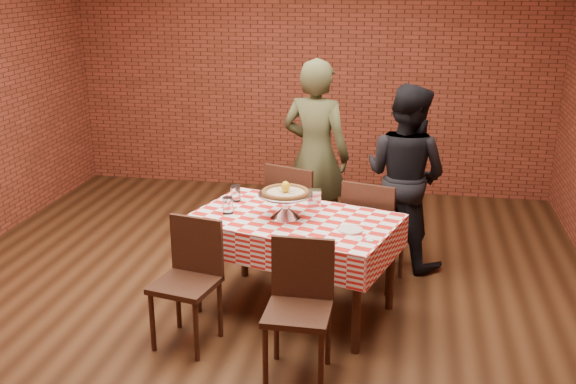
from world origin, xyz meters
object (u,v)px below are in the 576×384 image
object	(u,v)px
pizza	(286,193)
chair_far_right	(374,231)
water_glass_left	(228,205)
diner_olive	(316,156)
pizza_stand	(286,205)
chair_near_left	(185,286)
chair_far_left	(300,213)
water_glass_right	(236,193)
diner_black	(405,176)
table	(294,265)
condiment_caddy	(315,198)
chair_near_right	(298,314)

from	to	relation	value
pizza	chair_far_right	size ratio (longest dim) A/B	0.38
water_glass_left	diner_olive	bearing A→B (deg)	69.97
diner_olive	pizza_stand	bearing A→B (deg)	103.41
chair_near_left	chair_far_left	world-z (taller)	chair_far_left
water_glass_right	chair_near_left	distance (m)	0.98
diner_black	table	bearing A→B (deg)	83.74
water_glass_right	diner_olive	world-z (taller)	diner_olive
pizza_stand	water_glass_right	world-z (taller)	pizza_stand
chair_far_left	chair_far_right	world-z (taller)	chair_far_left
water_glass_right	condiment_caddy	size ratio (longest dim) A/B	0.90
water_glass_right	chair_near_left	xyz separation A→B (m)	(-0.13, -0.90, -0.38)
water_glass_right	chair_near_left	size ratio (longest dim) A/B	0.14
diner_olive	chair_far_left	bearing A→B (deg)	94.55
pizza	condiment_caddy	distance (m)	0.34
pizza_stand	chair_near_left	world-z (taller)	pizza_stand
pizza_stand	water_glass_left	distance (m)	0.44
table	pizza	xyz separation A→B (m)	(-0.06, -0.01, 0.57)
chair_near_left	condiment_caddy	bearing A→B (deg)	60.35
condiment_caddy	chair_far_left	size ratio (longest dim) A/B	0.15
water_glass_left	chair_far_right	bearing A→B (deg)	29.54
pizza	chair_near_left	bearing A→B (deg)	-133.62
water_glass_right	diner_olive	distance (m)	1.12
chair_far_left	diner_black	distance (m)	0.96
pizza_stand	water_glass_right	size ratio (longest dim) A/B	3.31
chair_far_left	chair_far_right	xyz separation A→B (m)	(0.66, -0.29, -0.01)
pizza	water_glass_right	xyz separation A→B (m)	(-0.45, 0.29, -0.13)
chair_far_left	diner_olive	bearing A→B (deg)	-81.35
chair_near_left	chair_far_left	distance (m)	1.60
pizza	diner_black	size ratio (longest dim) A/B	0.22
condiment_caddy	diner_black	size ratio (longest dim) A/B	0.09
condiment_caddy	diner_black	bearing A→B (deg)	44.08
condiment_caddy	chair_far_right	distance (m)	0.67
water_glass_left	chair_far_right	world-z (taller)	chair_far_right
pizza_stand	water_glass_right	bearing A→B (deg)	147.44
water_glass_right	water_glass_left	bearing A→B (deg)	-87.08
pizza_stand	water_glass_right	xyz separation A→B (m)	(-0.45, 0.29, -0.03)
chair_far_left	diner_black	xyz separation A→B (m)	(0.89, 0.18, 0.33)
water_glass_left	water_glass_right	distance (m)	0.29
pizza	chair_near_right	xyz separation A→B (m)	(0.24, -0.86, -0.50)
pizza_stand	diner_black	bearing A→B (deg)	51.75
diner_black	chair_far_right	bearing A→B (deg)	94.68
pizza_stand	diner_olive	size ratio (longest dim) A/B	0.23
chair_far_right	diner_olive	xyz separation A→B (m)	(-0.59, 0.70, 0.42)
chair_near_left	chair_near_right	distance (m)	0.86
condiment_caddy	water_glass_right	bearing A→B (deg)	170.76
condiment_caddy	pizza	bearing A→B (deg)	-131.02
pizza	chair_far_left	bearing A→B (deg)	92.51
chair_far_right	chair_near_right	bearing A→B (deg)	90.35
water_glass_left	diner_olive	distance (m)	1.38
pizza_stand	chair_far_left	distance (m)	0.97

